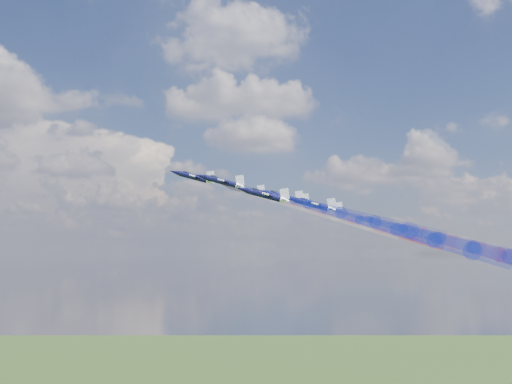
{
  "coord_description": "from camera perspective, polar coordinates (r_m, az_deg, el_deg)",
  "views": [
    {
      "loc": [
        -27.59,
        -127.5,
        127.02
      ],
      "look_at": [
        -1.18,
        22.83,
        141.83
      ],
      "focal_mm": 44.85,
      "sensor_mm": 36.0,
      "label": 1
    }
  ],
  "objects": [
    {
      "name": "trail_center_third",
      "position": [
        151.3,
        12.49,
        -3.07
      ],
      "size": [
        43.21,
        19.8,
        16.2
      ],
      "primitive_type": null,
      "rotation": [
        0.27,
        -0.04,
        1.2
      ],
      "color": "white"
    },
    {
      "name": "jet_lead",
      "position": [
        156.4,
        -5.58,
        1.33
      ],
      "size": [
        15.27,
        13.64,
        6.78
      ],
      "primitive_type": null,
      "rotation": [
        0.27,
        -0.04,
        1.2
      ],
      "color": "black"
    },
    {
      "name": "jet_center_third",
      "position": [
        153.41,
        2.31,
        -0.42
      ],
      "size": [
        15.27,
        13.64,
        6.78
      ],
      "primitive_type": null,
      "rotation": [
        0.27,
        -0.04,
        1.2
      ],
      "color": "black"
    },
    {
      "name": "jet_inner_right",
      "position": [
        163.04,
        -1.02,
        0.13
      ],
      "size": [
        15.27,
        13.64,
        6.78
      ],
      "primitive_type": null,
      "rotation": [
        0.27,
        -0.04,
        1.2
      ],
      "color": "black"
    },
    {
      "name": "jet_rear_right",
      "position": [
        159.94,
        5.88,
        -1.4
      ],
      "size": [
        15.27,
        13.64,
        6.78
      ],
      "primitive_type": null,
      "rotation": [
        0.27,
        -0.04,
        1.2
      ],
      "color": "black"
    },
    {
      "name": "trail_outer_right",
      "position": [
        167.52,
        12.21,
        -3.0
      ],
      "size": [
        43.21,
        19.8,
        16.2
      ],
      "primitive_type": null,
      "rotation": [
        0.27,
        -0.04,
        1.2
      ],
      "color": "red"
    },
    {
      "name": "jet_outer_left",
      "position": [
        134.33,
        0.77,
        -0.28
      ],
      "size": [
        15.27,
        13.64,
        6.78
      ],
      "primitive_type": null,
      "rotation": [
        0.27,
        -0.04,
        1.2
      ],
      "color": "black"
    },
    {
      "name": "jet_inner_left",
      "position": [
        145.95,
        -3.08,
        0.94
      ],
      "size": [
        15.27,
        13.64,
        6.78
      ],
      "primitive_type": null,
      "rotation": [
        0.27,
        -0.04,
        1.2
      ],
      "color": "black"
    },
    {
      "name": "trail_outer_left",
      "position": [
        131.85,
        12.42,
        -3.32
      ],
      "size": [
        43.21,
        19.8,
        16.2
      ],
      "primitive_type": null,
      "rotation": [
        0.27,
        -0.04,
        1.2
      ],
      "color": "#1A2DE3"
    },
    {
      "name": "trail_rear_right",
      "position": [
        159.53,
        15.63,
        -3.91
      ],
      "size": [
        43.21,
        19.8,
        16.2
      ],
      "primitive_type": null,
      "rotation": [
        0.27,
        -0.04,
        1.2
      ],
      "color": "red"
    },
    {
      "name": "trail_rear_left",
      "position": [
        143.01,
        15.93,
        -3.92
      ],
      "size": [
        43.21,
        19.8,
        16.2
      ],
      "primitive_type": null,
      "rotation": [
        0.27,
        -0.04,
        1.2
      ],
      "color": "#1A2DE3"
    },
    {
      "name": "jet_rear_left",
      "position": [
        143.56,
        5.06,
        -1.11
      ],
      "size": [
        15.27,
        13.64,
        6.78
      ],
      "primitive_type": null,
      "rotation": [
        0.27,
        -0.04,
        1.2
      ],
      "color": "black"
    },
    {
      "name": "jet_outer_right",
      "position": [
        169.53,
        3.0,
        -0.61
      ],
      "size": [
        15.27,
        13.64,
        6.78
      ],
      "primitive_type": null,
      "rotation": [
        0.27,
        -0.04,
        1.2
      ],
      "color": "black"
    },
    {
      "name": "trail_inner_right",
      "position": [
        159.14,
        8.54,
        -2.38
      ],
      "size": [
        43.21,
        19.8,
        16.2
      ],
      "primitive_type": null,
      "rotation": [
        0.27,
        -0.04,
        1.2
      ],
      "color": "red"
    },
    {
      "name": "trail_lead",
      "position": [
        150.31,
        4.32,
        -1.27
      ],
      "size": [
        43.21,
        19.8,
        16.2
      ],
      "primitive_type": null,
      "rotation": [
        0.27,
        -0.04,
        1.2
      ],
      "color": "white"
    },
    {
      "name": "trail_inner_left",
      "position": [
        141.26,
        7.6,
        -1.86
      ],
      "size": [
        43.21,
        19.8,
        16.2
      ],
      "primitive_type": null,
      "rotation": [
        0.27,
        -0.04,
        1.2
      ],
      "color": "#1A2DE3"
    }
  ]
}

